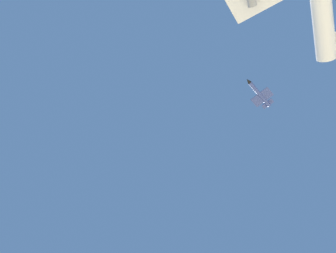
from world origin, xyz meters
name	(u,v)px	position (x,y,z in m)	size (l,w,h in m)	color
chase_jet_lead	(260,94)	(-63.79, 51.07, 131.71)	(15.29, 8.90, 4.00)	#38478C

